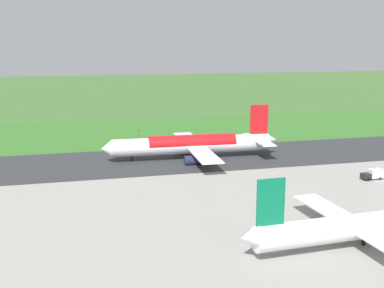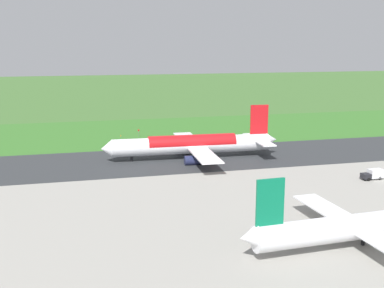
% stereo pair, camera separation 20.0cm
% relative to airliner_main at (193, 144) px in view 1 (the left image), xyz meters
% --- Properties ---
extents(ground_plane, '(800.00, 800.00, 0.00)m').
position_rel_airliner_main_xyz_m(ground_plane, '(6.80, -0.01, -4.35)').
color(ground_plane, '#3D662D').
extents(runway_asphalt, '(600.00, 33.31, 0.06)m').
position_rel_airliner_main_xyz_m(runway_asphalt, '(6.80, -0.01, -4.32)').
color(runway_asphalt, '#2D3033').
rests_on(runway_asphalt, ground).
extents(apron_concrete, '(440.00, 110.00, 0.05)m').
position_rel_airliner_main_xyz_m(apron_concrete, '(6.80, 65.93, -4.33)').
color(apron_concrete, gray).
rests_on(apron_concrete, ground).
extents(grass_verge_foreground, '(600.00, 80.00, 0.04)m').
position_rel_airliner_main_xyz_m(grass_verge_foreground, '(6.80, -39.66, -4.33)').
color(grass_verge_foreground, '#346B27').
rests_on(grass_verge_foreground, ground).
extents(airliner_main, '(54.08, 44.18, 15.88)m').
position_rel_airliner_main_xyz_m(airliner_main, '(0.00, 0.00, 0.00)').
color(airliner_main, white).
rests_on(airliner_main, ground).
extents(airliner_parked_mid, '(46.10, 37.69, 13.46)m').
position_rel_airliner_main_xyz_m(airliner_parked_mid, '(-12.86, 68.54, -0.68)').
color(airliner_parked_mid, white).
rests_on(airliner_parked_mid, ground).
extents(service_truck_fuel, '(5.94, 2.66, 2.65)m').
position_rel_airliner_main_xyz_m(service_truck_fuel, '(-39.23, 33.13, -2.95)').
color(service_truck_fuel, black).
rests_on(service_truck_fuel, ground).
extents(no_stopping_sign, '(0.60, 0.10, 2.99)m').
position_rel_airliner_main_xyz_m(no_stopping_sign, '(11.65, -36.87, -2.60)').
color(no_stopping_sign, slate).
rests_on(no_stopping_sign, ground).
extents(traffic_cone_orange, '(0.40, 0.40, 0.55)m').
position_rel_airliner_main_xyz_m(traffic_cone_orange, '(17.96, -40.66, -4.08)').
color(traffic_cone_orange, orange).
rests_on(traffic_cone_orange, ground).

